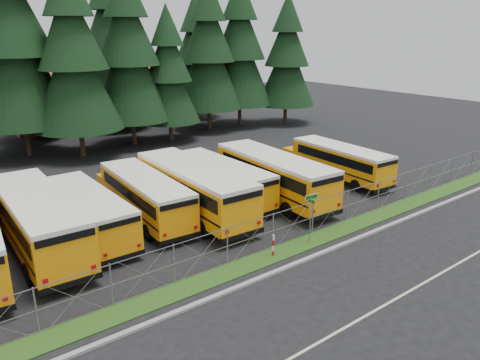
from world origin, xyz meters
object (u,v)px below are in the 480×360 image
bus_5 (219,181)px  bus_6 (270,177)px  bus_3 (143,197)px  bus_1 (36,222)px  bus_east (337,162)px  striped_bollard (273,246)px  bus_2 (87,213)px  bus_4 (191,190)px  street_sign (311,208)px

bus_5 → bus_6: (2.99, -1.84, 0.19)m
bus_5 → bus_3: bearing=178.1°
bus_1 → bus_east: bus_1 is taller
bus_1 → bus_3: bearing=6.5°
bus_6 → striped_bollard: bearing=-126.0°
bus_1 → bus_6: (14.85, -1.55, -0.02)m
bus_1 → bus_east: size_ratio=1.19×
bus_5 → bus_2: bearing=-178.9°
bus_6 → bus_east: (7.01, 0.12, -0.24)m
bus_4 → bus_5: (2.81, 0.93, -0.22)m
bus_1 → bus_2: size_ratio=1.19×
bus_3 → street_sign: 10.33m
striped_bollard → bus_4: bearing=91.8°
bus_2 → bus_east: 19.19m
bus_2 → bus_3: bus_3 is taller
street_sign → bus_3: bearing=122.4°
bus_3 → striped_bollard: bus_3 is taller
bus_5 → bus_east: (10.00, -1.72, -0.04)m
street_sign → bus_2: bearing=137.5°
bus_1 → bus_4: (9.04, -0.64, 0.01)m
bus_5 → bus_east: 10.15m
bus_5 → striped_bollard: bus_5 is taller
bus_3 → street_sign: (5.52, -8.71, 0.64)m
bus_east → bus_5: bearing=173.5°
bus_3 → bus_6: 8.73m
bus_2 → bus_4: 6.36m
bus_5 → bus_east: bus_5 is taller
bus_3 → bus_6: size_ratio=0.89×
bus_2 → street_sign: size_ratio=3.61×
bus_6 → bus_3: bearing=170.4°
bus_2 → bus_3: 3.65m
bus_2 → bus_4: bearing=-7.0°
bus_2 → bus_east: size_ratio=1.00×
bus_2 → bus_3: (3.63, 0.33, 0.06)m
bus_6 → bus_5: bearing=152.5°
bus_5 → bus_6: size_ratio=0.88×
bus_1 → bus_6: size_ratio=1.01×
bus_1 → bus_east: (21.86, -1.43, -0.25)m
bus_4 → street_sign: bus_4 is taller
bus_2 → bus_east: same height
bus_1 → bus_5: 11.86m
bus_5 → street_sign: (0.04, -8.49, 0.66)m
bus_5 → striped_bollard: size_ratio=8.73×
bus_3 → street_sign: bearing=-53.9°
bus_east → bus_6: bearing=-175.7°
bus_4 → bus_6: size_ratio=1.02×
bus_5 → street_sign: 8.51m
bus_4 → bus_5: 2.97m
bus_2 → striped_bollard: bus_2 is taller
bus_3 → striped_bollard: (2.91, -8.67, -0.80)m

